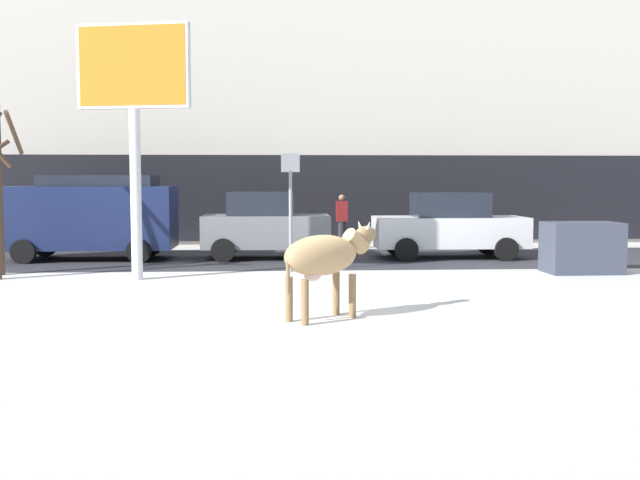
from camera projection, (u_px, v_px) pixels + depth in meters
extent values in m
plane|color=silver|center=(333.00, 316.00, 12.26)|extent=(120.00, 120.00, 0.00)
cube|color=#333338|center=(308.00, 259.00, 21.17)|extent=(60.00, 5.60, 0.01)
cube|color=beige|center=(299.00, 61.00, 27.57)|extent=(44.00, 6.00, 13.00)
cube|color=black|center=(303.00, 198.00, 24.92)|extent=(43.12, 0.10, 2.80)
ellipsoid|color=tan|center=(321.00, 255.00, 11.91)|extent=(1.48, 1.32, 0.64)
cylinder|color=olive|center=(336.00, 293.00, 12.42)|extent=(0.12, 0.12, 0.70)
cylinder|color=olive|center=(352.00, 296.00, 12.13)|extent=(0.12, 0.12, 0.70)
cylinder|color=olive|center=(289.00, 299.00, 11.79)|extent=(0.12, 0.12, 0.70)
cylinder|color=olive|center=(305.00, 302.00, 11.49)|extent=(0.12, 0.12, 0.70)
cylinder|color=tan|center=(356.00, 241.00, 12.38)|extent=(0.54, 0.49, 0.44)
ellipsoid|color=olive|center=(366.00, 235.00, 12.51)|extent=(0.50, 0.46, 0.28)
cone|color=beige|center=(359.00, 225.00, 12.56)|extent=(0.12, 0.13, 0.15)
cone|color=beige|center=(369.00, 225.00, 12.39)|extent=(0.12, 0.13, 0.15)
cylinder|color=olive|center=(288.00, 275.00, 11.50)|extent=(0.06, 0.06, 0.60)
ellipsoid|color=beige|center=(313.00, 275.00, 11.82)|extent=(0.37, 0.36, 0.20)
cylinder|color=silver|center=(136.00, 193.00, 16.63)|extent=(0.24, 0.24, 3.80)
cube|color=silver|center=(133.00, 66.00, 16.41)|extent=(2.50, 0.74, 1.82)
cube|color=orange|center=(133.00, 66.00, 16.38)|extent=(2.38, 0.67, 1.70)
cube|color=#19234C|center=(89.00, 217.00, 20.83)|extent=(4.61, 1.92, 1.70)
cube|color=#1E232D|center=(100.00, 181.00, 20.77)|extent=(3.01, 1.68, 0.30)
cylinder|color=black|center=(151.00, 245.00, 21.93)|extent=(0.64, 0.22, 0.64)
cylinder|color=black|center=(139.00, 251.00, 20.04)|extent=(0.64, 0.22, 0.64)
cylinder|color=black|center=(45.00, 245.00, 21.76)|extent=(0.64, 0.22, 0.64)
cylinder|color=black|center=(23.00, 252.00, 19.87)|extent=(0.64, 0.22, 0.64)
cube|color=slate|center=(266.00, 231.00, 21.11)|extent=(3.51, 1.71, 0.90)
cube|color=#1E232D|center=(261.00, 204.00, 21.05)|extent=(1.81, 1.50, 0.64)
cylinder|color=black|center=(306.00, 244.00, 22.06)|extent=(0.64, 0.22, 0.64)
cylinder|color=black|center=(308.00, 250.00, 20.37)|extent=(0.64, 0.22, 0.64)
cylinder|color=black|center=(227.00, 245.00, 21.93)|extent=(0.64, 0.22, 0.64)
cylinder|color=black|center=(223.00, 250.00, 20.24)|extent=(0.64, 0.22, 0.64)
cube|color=white|center=(449.00, 232.00, 21.33)|extent=(4.21, 1.78, 0.84)
cube|color=#1E232D|center=(450.00, 205.00, 21.27)|extent=(2.01, 1.56, 0.68)
cylinder|color=black|center=(488.00, 244.00, 22.32)|extent=(0.64, 0.22, 0.64)
cylinder|color=black|center=(506.00, 249.00, 20.56)|extent=(0.64, 0.22, 0.64)
cylinder|color=black|center=(396.00, 244.00, 22.16)|extent=(0.64, 0.22, 0.64)
cylinder|color=black|center=(406.00, 250.00, 20.41)|extent=(0.64, 0.22, 0.64)
cylinder|color=#282833|center=(81.00, 236.00, 23.60)|extent=(0.24, 0.24, 0.88)
cube|color=maroon|center=(81.00, 212.00, 23.54)|extent=(0.36, 0.22, 0.64)
sphere|color=#9E7051|center=(80.00, 198.00, 23.51)|extent=(0.20, 0.20, 0.20)
cylinder|color=#282833|center=(342.00, 235.00, 24.10)|extent=(0.24, 0.24, 0.88)
cube|color=maroon|center=(342.00, 211.00, 24.04)|extent=(0.36, 0.22, 0.64)
sphere|color=#9E7051|center=(342.00, 198.00, 24.00)|extent=(0.20, 0.20, 0.20)
cylinder|color=#4C3828|center=(14.00, 133.00, 16.58)|extent=(0.10, 1.00, 0.92)
cube|color=#383D4C|center=(582.00, 248.00, 17.95)|extent=(1.72, 1.12, 1.20)
cylinder|color=gray|center=(291.00, 222.00, 18.03)|extent=(0.08, 0.08, 2.40)
cube|color=silver|center=(290.00, 163.00, 17.92)|extent=(0.44, 0.04, 0.44)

